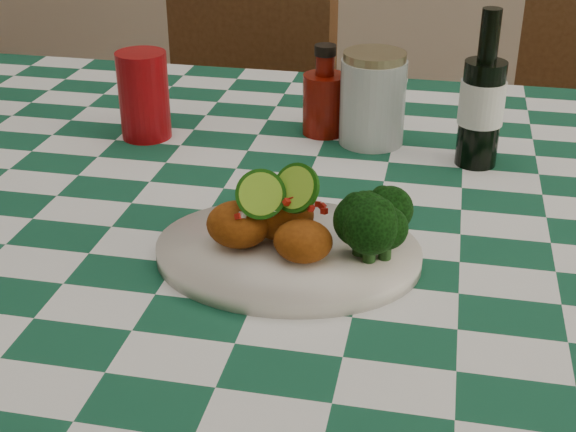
% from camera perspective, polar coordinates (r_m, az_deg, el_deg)
% --- Properties ---
extents(dining_table, '(1.66, 1.06, 0.79)m').
position_cam_1_polar(dining_table, '(1.26, 0.73, -14.81)').
color(dining_table, '#144C33').
rests_on(dining_table, ground).
extents(plate, '(0.31, 0.25, 0.02)m').
position_cam_1_polar(plate, '(0.89, 0.00, -2.64)').
color(plate, silver).
rests_on(plate, dining_table).
extents(fried_chicken_pile, '(0.13, 0.10, 0.08)m').
position_cam_1_polar(fried_chicken_pile, '(0.86, -0.32, 0.35)').
color(fried_chicken_pile, '#8D410D').
rests_on(fried_chicken_pile, plate).
extents(broccoli_side, '(0.09, 0.09, 0.07)m').
position_cam_1_polar(broccoli_side, '(0.86, 6.41, -0.39)').
color(broccoli_side, black).
rests_on(broccoli_side, plate).
extents(red_tumbler, '(0.09, 0.09, 0.13)m').
position_cam_1_polar(red_tumbler, '(1.22, -10.22, 8.44)').
color(red_tumbler, maroon).
rests_on(red_tumbler, dining_table).
extents(ketchup_bottle, '(0.07, 0.07, 0.14)m').
position_cam_1_polar(ketchup_bottle, '(1.21, 2.61, 8.94)').
color(ketchup_bottle, '#670D05').
rests_on(ketchup_bottle, dining_table).
extents(mason_jar, '(0.10, 0.10, 0.14)m').
position_cam_1_polar(mason_jar, '(1.18, 6.04, 8.33)').
color(mason_jar, '#B2BCBA').
rests_on(mason_jar, dining_table).
extents(beer_bottle, '(0.07, 0.07, 0.22)m').
position_cam_1_polar(beer_bottle, '(1.12, 13.72, 8.74)').
color(beer_bottle, black).
rests_on(beer_bottle, dining_table).
extents(wooden_chair_left, '(0.55, 0.57, 0.96)m').
position_cam_1_polar(wooden_chair_left, '(1.85, -5.81, 3.13)').
color(wooden_chair_left, '#472814').
rests_on(wooden_chair_left, ground).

